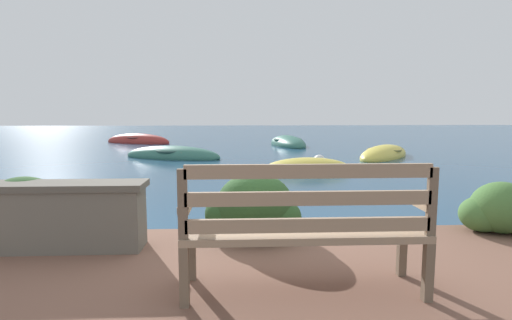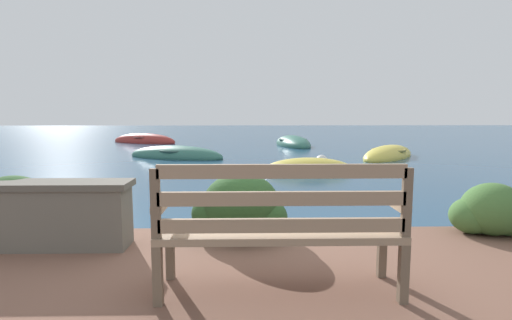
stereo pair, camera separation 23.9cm
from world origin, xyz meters
TOP-DOWN VIEW (x-y plane):
  - ground_plane at (0.00, 0.00)m, footprint 80.00×80.00m
  - park_bench at (0.28, -1.58)m, footprint 1.67×0.48m
  - stone_wall at (-1.77, -0.59)m, footprint 1.51×0.39m
  - hedge_clump_far_left at (-2.22, -0.39)m, footprint 0.95×0.68m
  - hedge_clump_left at (-0.01, -0.33)m, footprint 0.96×0.69m
  - hedge_clump_centre at (2.56, -0.29)m, footprint 0.79×0.57m
  - rowboat_nearest at (1.58, 5.49)m, footprint 2.30×1.26m
  - rowboat_mid at (4.63, 8.53)m, footprint 2.90×3.30m
  - rowboat_far at (-2.24, 8.64)m, footprint 3.45×2.13m
  - rowboat_outer at (2.07, 13.24)m, footprint 1.78×3.52m
  - rowboat_distant at (-4.87, 14.93)m, footprint 3.52×2.24m
  - mooring_buoy at (2.21, 7.15)m, footprint 0.40×0.40m

SIDE VIEW (x-z plane):
  - ground_plane at x=0.00m, z-range 0.00..0.00m
  - rowboat_nearest at x=1.58m, z-range -0.25..0.36m
  - rowboat_far at x=-2.24m, z-range -0.29..0.41m
  - rowboat_mid at x=4.63m, z-range -0.29..0.41m
  - mooring_buoy at x=2.21m, z-range -0.12..0.24m
  - rowboat_outer at x=2.07m, z-range -0.32..0.45m
  - rowboat_distant at x=-4.87m, z-range -0.33..0.47m
  - hedge_clump_centre at x=2.56m, z-range 0.18..0.72m
  - hedge_clump_far_left at x=-2.22m, z-range 0.18..0.82m
  - hedge_clump_left at x=-0.01m, z-range 0.18..0.83m
  - stone_wall at x=-1.77m, z-range 0.22..0.84m
  - park_bench at x=0.28m, z-range 0.24..1.17m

